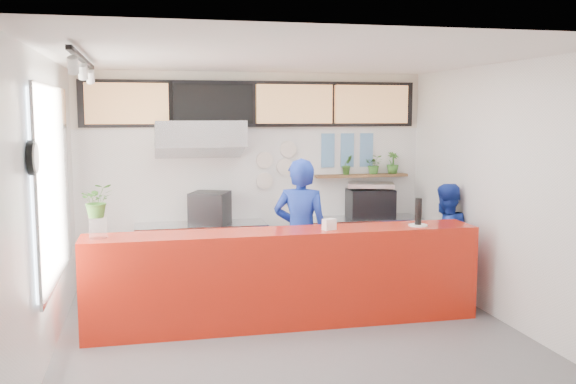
{
  "coord_description": "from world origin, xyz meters",
  "views": [
    {
      "loc": [
        -1.54,
        -6.6,
        2.42
      ],
      "look_at": [
        0.1,
        0.7,
        1.5
      ],
      "focal_mm": 40.0,
      "sensor_mm": 36.0,
      "label": 1
    }
  ],
  "objects_px": {
    "staff_right": "(445,241)",
    "panini_oven": "(210,208)",
    "pepper_mill": "(418,212)",
    "service_counter": "(285,278)",
    "espresso_machine": "(370,203)",
    "staff_center": "(301,234)"
  },
  "relations": [
    {
      "from": "panini_oven",
      "to": "pepper_mill",
      "type": "xyz_separation_m",
      "value": [
        2.26,
        -1.87,
        0.15
      ]
    },
    {
      "from": "espresso_machine",
      "to": "pepper_mill",
      "type": "relative_size",
      "value": 2.06
    },
    {
      "from": "service_counter",
      "to": "panini_oven",
      "type": "bearing_deg",
      "value": 110.46
    },
    {
      "from": "panini_oven",
      "to": "pepper_mill",
      "type": "bearing_deg",
      "value": -16.3
    },
    {
      "from": "service_counter",
      "to": "espresso_machine",
      "type": "bearing_deg",
      "value": 47.12
    },
    {
      "from": "staff_center",
      "to": "pepper_mill",
      "type": "xyz_separation_m",
      "value": [
        1.27,
        -0.63,
        0.33
      ]
    },
    {
      "from": "espresso_machine",
      "to": "staff_center",
      "type": "distance_m",
      "value": 1.84
    },
    {
      "from": "panini_oven",
      "to": "espresso_machine",
      "type": "relative_size",
      "value": 0.75
    },
    {
      "from": "staff_right",
      "to": "pepper_mill",
      "type": "height_order",
      "value": "staff_right"
    },
    {
      "from": "staff_center",
      "to": "staff_right",
      "type": "relative_size",
      "value": 1.24
    },
    {
      "from": "espresso_machine",
      "to": "pepper_mill",
      "type": "distance_m",
      "value": 1.88
    },
    {
      "from": "espresso_machine",
      "to": "staff_right",
      "type": "bearing_deg",
      "value": -58.1
    },
    {
      "from": "espresso_machine",
      "to": "panini_oven",
      "type": "bearing_deg",
      "value": -175.92
    },
    {
      "from": "espresso_machine",
      "to": "staff_right",
      "type": "distance_m",
      "value": 1.37
    },
    {
      "from": "espresso_machine",
      "to": "staff_right",
      "type": "height_order",
      "value": "staff_right"
    },
    {
      "from": "staff_right",
      "to": "panini_oven",
      "type": "bearing_deg",
      "value": -35.7
    },
    {
      "from": "panini_oven",
      "to": "pepper_mill",
      "type": "distance_m",
      "value": 2.94
    },
    {
      "from": "service_counter",
      "to": "pepper_mill",
      "type": "xyz_separation_m",
      "value": [
        1.59,
        -0.07,
        0.72
      ]
    },
    {
      "from": "staff_center",
      "to": "pepper_mill",
      "type": "height_order",
      "value": "staff_center"
    },
    {
      "from": "panini_oven",
      "to": "staff_center",
      "type": "height_order",
      "value": "staff_center"
    },
    {
      "from": "pepper_mill",
      "to": "service_counter",
      "type": "bearing_deg",
      "value": 177.59
    },
    {
      "from": "panini_oven",
      "to": "staff_right",
      "type": "distance_m",
      "value": 3.2
    }
  ]
}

